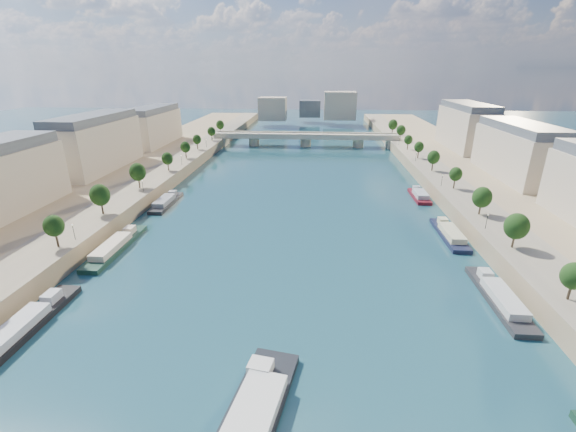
# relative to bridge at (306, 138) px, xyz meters

# --- Properties ---
(ground) EXTENTS (700.00, 700.00, 0.00)m
(ground) POSITION_rel_bridge_xyz_m (0.00, -123.68, -5.08)
(ground) COLOR #0B2B32
(ground) RESTS_ON ground
(quay_left) EXTENTS (44.00, 520.00, 5.00)m
(quay_left) POSITION_rel_bridge_xyz_m (-72.00, -123.68, -2.58)
(quay_left) COLOR #9E8460
(quay_left) RESTS_ON ground
(quay_right) EXTENTS (44.00, 520.00, 5.00)m
(quay_right) POSITION_rel_bridge_xyz_m (72.00, -123.68, -2.58)
(quay_right) COLOR #9E8460
(quay_right) RESTS_ON ground
(pave_left) EXTENTS (14.00, 520.00, 0.10)m
(pave_left) POSITION_rel_bridge_xyz_m (-57.00, -123.68, -0.03)
(pave_left) COLOR gray
(pave_left) RESTS_ON quay_left
(pave_right) EXTENTS (14.00, 520.00, 0.10)m
(pave_right) POSITION_rel_bridge_xyz_m (57.00, -123.68, -0.03)
(pave_right) COLOR gray
(pave_right) RESTS_ON quay_right
(trees_left) EXTENTS (4.80, 268.80, 8.26)m
(trees_left) POSITION_rel_bridge_xyz_m (-55.00, -121.68, 5.39)
(trees_left) COLOR #382B1E
(trees_left) RESTS_ON ground
(trees_right) EXTENTS (4.80, 268.80, 8.26)m
(trees_right) POSITION_rel_bridge_xyz_m (55.00, -113.68, 5.39)
(trees_right) COLOR #382B1E
(trees_right) RESTS_ON ground
(lamps_left) EXTENTS (0.36, 200.36, 4.28)m
(lamps_left) POSITION_rel_bridge_xyz_m (-52.50, -133.68, 2.70)
(lamps_left) COLOR black
(lamps_left) RESTS_ON ground
(lamps_right) EXTENTS (0.36, 200.36, 4.28)m
(lamps_right) POSITION_rel_bridge_xyz_m (52.50, -118.68, 2.70)
(lamps_right) COLOR black
(lamps_right) RESTS_ON ground
(buildings_left) EXTENTS (16.00, 226.00, 23.20)m
(buildings_left) POSITION_rel_bridge_xyz_m (-85.00, -111.68, 11.37)
(buildings_left) COLOR #BBAA8F
(buildings_left) RESTS_ON ground
(buildings_right) EXTENTS (16.00, 226.00, 23.20)m
(buildings_right) POSITION_rel_bridge_xyz_m (85.00, -111.68, 11.37)
(buildings_right) COLOR #BBAA8F
(buildings_right) RESTS_ON ground
(skyline) EXTENTS (79.00, 42.00, 22.00)m
(skyline) POSITION_rel_bridge_xyz_m (3.19, 95.84, 9.57)
(skyline) COLOR #BBAA8F
(skyline) RESTS_ON ground
(bridge) EXTENTS (112.00, 12.00, 8.15)m
(bridge) POSITION_rel_bridge_xyz_m (0.00, 0.00, 0.00)
(bridge) COLOR #C1B79E
(bridge) RESTS_ON ground
(tour_barge) EXTENTS (11.56, 26.08, 3.60)m
(tour_barge) POSITION_rel_bridge_xyz_m (-0.63, -198.42, -4.18)
(tour_barge) COLOR black
(tour_barge) RESTS_ON ground
(moored_barges_left) EXTENTS (5.00, 156.96, 3.60)m
(moored_barges_left) POSITION_rel_bridge_xyz_m (-45.50, -180.26, -4.24)
(moored_barges_left) COLOR #172032
(moored_barges_left) RESTS_ON ground
(moored_barges_right) EXTENTS (5.00, 161.42, 3.60)m
(moored_barges_right) POSITION_rel_bridge_xyz_m (45.50, -170.21, -4.24)
(moored_barges_right) COLOR black
(moored_barges_right) RESTS_ON ground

